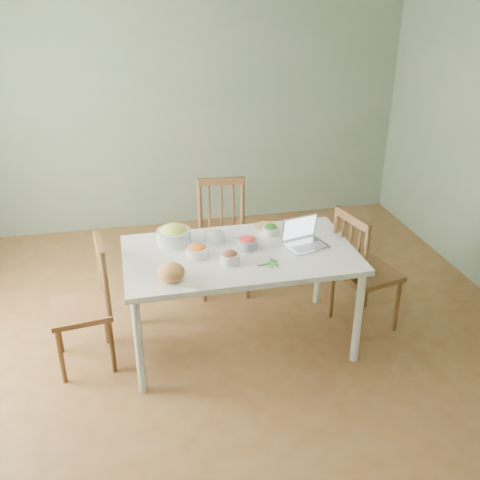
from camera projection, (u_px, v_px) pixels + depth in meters
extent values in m
cube|color=brown|center=(226.00, 347.00, 4.36)|extent=(5.00, 5.00, 0.00)
cube|color=#53694F|center=(179.00, 107.00, 5.96)|extent=(5.00, 0.00, 2.70)
ellipsoid|color=#BC813C|center=(171.00, 272.00, 3.68)|extent=(0.20, 0.20, 0.12)
cube|color=beige|center=(190.00, 285.00, 3.62)|extent=(0.11, 0.07, 0.03)
cylinder|color=#E2B87E|center=(266.00, 227.00, 4.46)|extent=(0.20, 0.20, 0.02)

